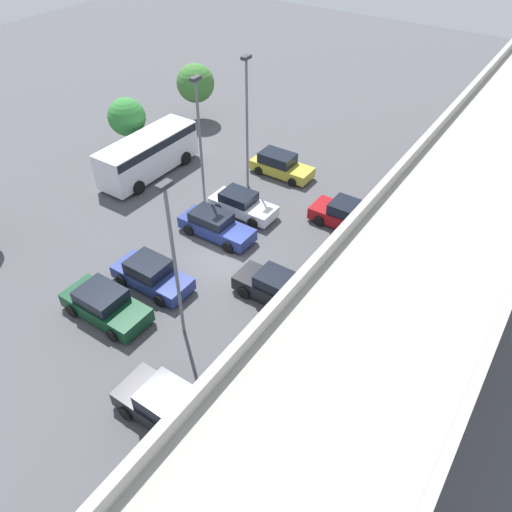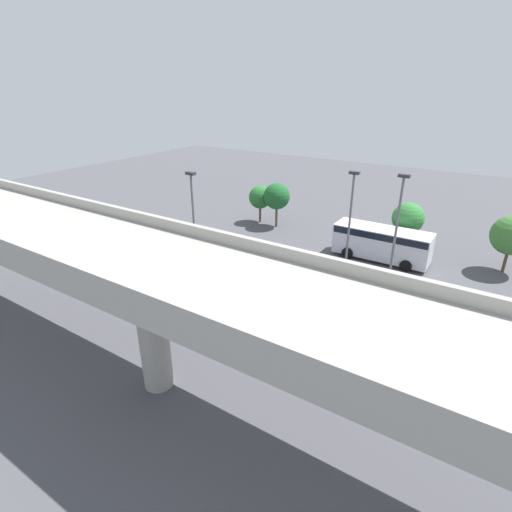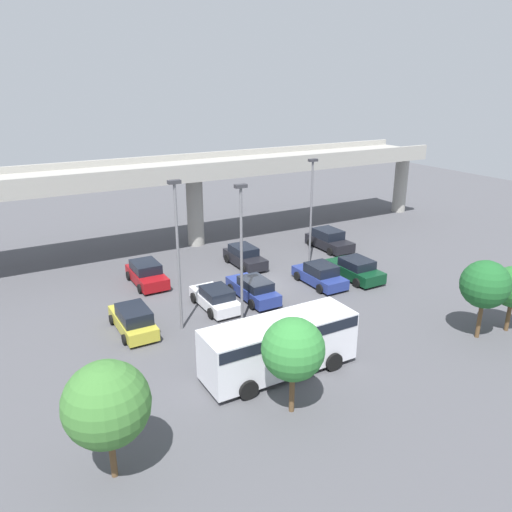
{
  "view_description": "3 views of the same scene",
  "coord_description": "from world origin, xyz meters",
  "px_view_note": "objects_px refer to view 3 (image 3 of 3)",
  "views": [
    {
      "loc": [
        17.27,
        13.88,
        18.49
      ],
      "look_at": [
        0.38,
        2.47,
        1.5
      ],
      "focal_mm": 35.0,
      "sensor_mm": 36.0,
      "label": 1
    },
    {
      "loc": [
        -12.76,
        21.96,
        14.03
      ],
      "look_at": [
        1.47,
        0.02,
        2.57
      ],
      "focal_mm": 28.0,
      "sensor_mm": 36.0,
      "label": 2
    },
    {
      "loc": [
        -16.43,
        -28.51,
        13.8
      ],
      "look_at": [
        -0.16,
        0.14,
        2.29
      ],
      "focal_mm": 35.0,
      "sensor_mm": 36.0,
      "label": 3
    }
  ],
  "objects_px": {
    "parked_car_3": "(253,289)",
    "shuttle_bus": "(280,342)",
    "parked_car_6": "(355,269)",
    "lamp_post_mid_lot": "(311,205)",
    "lamp_post_by_overpass": "(178,246)",
    "parked_car_4": "(245,257)",
    "parked_car_2": "(215,298)",
    "lamp_post_near_aisle": "(241,245)",
    "tree_front_left": "(107,404)",
    "parked_car_5": "(320,275)",
    "tree_front_right": "(485,285)",
    "parked_car_7": "(329,240)",
    "parked_car_1": "(147,274)",
    "parked_car_0": "(133,320)",
    "tree_front_centre": "(293,349)"
  },
  "relations": [
    {
      "from": "parked_car_3",
      "to": "shuttle_bus",
      "type": "xyz_separation_m",
      "value": [
        -3.24,
        -8.42,
        0.95
      ]
    },
    {
      "from": "parked_car_6",
      "to": "lamp_post_mid_lot",
      "type": "distance_m",
      "value": 5.89
    },
    {
      "from": "lamp_post_by_overpass",
      "to": "parked_car_4",
      "type": "bearing_deg",
      "value": 42.39
    },
    {
      "from": "parked_car_2",
      "to": "parked_car_4",
      "type": "bearing_deg",
      "value": -41.87
    },
    {
      "from": "lamp_post_near_aisle",
      "to": "tree_front_left",
      "type": "xyz_separation_m",
      "value": [
        -10.02,
        -8.74,
        -1.8
      ]
    },
    {
      "from": "parked_car_5",
      "to": "tree_front_right",
      "type": "distance_m",
      "value": 11.55
    },
    {
      "from": "parked_car_7",
      "to": "lamp_post_by_overpass",
      "type": "relative_size",
      "value": 0.52
    },
    {
      "from": "parked_car_5",
      "to": "lamp_post_by_overpass",
      "type": "xyz_separation_m",
      "value": [
        -11.18,
        -1.5,
        4.41
      ]
    },
    {
      "from": "lamp_post_mid_lot",
      "to": "parked_car_6",
      "type": "bearing_deg",
      "value": -71.2
    },
    {
      "from": "lamp_post_near_aisle",
      "to": "parked_car_4",
      "type": "bearing_deg",
      "value": 60.72
    },
    {
      "from": "parked_car_2",
      "to": "parked_car_1",
      "type": "bearing_deg",
      "value": 22.47
    },
    {
      "from": "parked_car_5",
      "to": "shuttle_bus",
      "type": "height_order",
      "value": "shuttle_bus"
    },
    {
      "from": "parked_car_5",
      "to": "parked_car_4",
      "type": "bearing_deg",
      "value": 25.12
    },
    {
      "from": "parked_car_1",
      "to": "tree_front_right",
      "type": "distance_m",
      "value": 22.19
    },
    {
      "from": "parked_car_2",
      "to": "lamp_post_by_overpass",
      "type": "distance_m",
      "value": 5.57
    },
    {
      "from": "parked_car_4",
      "to": "tree_front_left",
      "type": "xyz_separation_m",
      "value": [
        -14.84,
        -17.34,
        2.37
      ]
    },
    {
      "from": "parked_car_0",
      "to": "shuttle_bus",
      "type": "relative_size",
      "value": 0.57
    },
    {
      "from": "parked_car_2",
      "to": "lamp_post_mid_lot",
      "type": "distance_m",
      "value": 11.26
    },
    {
      "from": "shuttle_bus",
      "to": "tree_front_centre",
      "type": "distance_m",
      "value": 3.52
    },
    {
      "from": "parked_car_1",
      "to": "parked_car_4",
      "type": "bearing_deg",
      "value": 88.62
    },
    {
      "from": "parked_car_2",
      "to": "parked_car_3",
      "type": "distance_m",
      "value": 2.82
    },
    {
      "from": "parked_car_2",
      "to": "parked_car_4",
      "type": "xyz_separation_m",
      "value": [
        5.37,
        5.99,
        0.07
      ]
    },
    {
      "from": "parked_car_3",
      "to": "tree_front_centre",
      "type": "relative_size",
      "value": 1.06
    },
    {
      "from": "shuttle_bus",
      "to": "parked_car_6",
      "type": "bearing_deg",
      "value": 34.33
    },
    {
      "from": "parked_car_3",
      "to": "lamp_post_by_overpass",
      "type": "bearing_deg",
      "value": 105.85
    },
    {
      "from": "parked_car_1",
      "to": "lamp_post_mid_lot",
      "type": "relative_size",
      "value": 0.53
    },
    {
      "from": "parked_car_5",
      "to": "tree_front_left",
      "type": "distance_m",
      "value": 21.11
    },
    {
      "from": "parked_car_1",
      "to": "tree_front_centre",
      "type": "height_order",
      "value": "tree_front_centre"
    },
    {
      "from": "parked_car_7",
      "to": "lamp_post_near_aisle",
      "type": "distance_m",
      "value": 16.44
    },
    {
      "from": "parked_car_1",
      "to": "parked_car_5",
      "type": "bearing_deg",
      "value": 59.76
    },
    {
      "from": "shuttle_bus",
      "to": "parked_car_7",
      "type": "bearing_deg",
      "value": 45.55
    },
    {
      "from": "parked_car_1",
      "to": "parked_car_5",
      "type": "xyz_separation_m",
      "value": [
        10.78,
        -6.28,
        -0.03
      ]
    },
    {
      "from": "tree_front_left",
      "to": "tree_front_right",
      "type": "distance_m",
      "value": 20.83
    },
    {
      "from": "parked_car_7",
      "to": "tree_front_centre",
      "type": "height_order",
      "value": "tree_front_centre"
    },
    {
      "from": "parked_car_0",
      "to": "tree_front_left",
      "type": "height_order",
      "value": "tree_front_left"
    },
    {
      "from": "parked_car_4",
      "to": "lamp_post_near_aisle",
      "type": "relative_size",
      "value": 0.52
    },
    {
      "from": "parked_car_2",
      "to": "parked_car_7",
      "type": "distance_m",
      "value": 15.12
    },
    {
      "from": "lamp_post_mid_lot",
      "to": "tree_front_right",
      "type": "bearing_deg",
      "value": -84.01
    },
    {
      "from": "parked_car_3",
      "to": "parked_car_5",
      "type": "bearing_deg",
      "value": -91.44
    },
    {
      "from": "parked_car_1",
      "to": "shuttle_bus",
      "type": "height_order",
      "value": "shuttle_bus"
    },
    {
      "from": "parked_car_1",
      "to": "parked_car_2",
      "type": "height_order",
      "value": "parked_car_1"
    },
    {
      "from": "parked_car_4",
      "to": "lamp_post_by_overpass",
      "type": "distance_m",
      "value": 12.08
    },
    {
      "from": "shuttle_bus",
      "to": "lamp_post_mid_lot",
      "type": "distance_m",
      "value": 16.01
    },
    {
      "from": "parked_car_6",
      "to": "tree_front_left",
      "type": "relative_size",
      "value": 0.99
    },
    {
      "from": "tree_front_centre",
      "to": "parked_car_4",
      "type": "bearing_deg",
      "value": 68.0
    },
    {
      "from": "parked_car_6",
      "to": "lamp_post_by_overpass",
      "type": "relative_size",
      "value": 0.53
    },
    {
      "from": "parked_car_1",
      "to": "parked_car_4",
      "type": "height_order",
      "value": "parked_car_1"
    },
    {
      "from": "parked_car_3",
      "to": "parked_car_1",
      "type": "bearing_deg",
      "value": 41.14
    },
    {
      "from": "parked_car_5",
      "to": "lamp_post_mid_lot",
      "type": "bearing_deg",
      "value": -24.32
    },
    {
      "from": "parked_car_6",
      "to": "lamp_post_near_aisle",
      "type": "bearing_deg",
      "value": 101.46
    }
  ]
}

